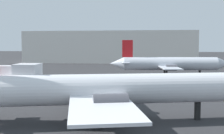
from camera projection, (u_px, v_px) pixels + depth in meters
name	position (u px, v px, depth m)	size (l,w,h in m)	color
airplane_at_gate	(106.00, 89.00, 30.73)	(36.12, 24.68, 12.29)	white
airplane_far_left	(169.00, 64.00, 71.17)	(29.31, 22.68, 9.16)	silver
terminal_building	(111.00, 47.00, 134.50)	(73.97, 26.39, 13.67)	#B7B7B2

